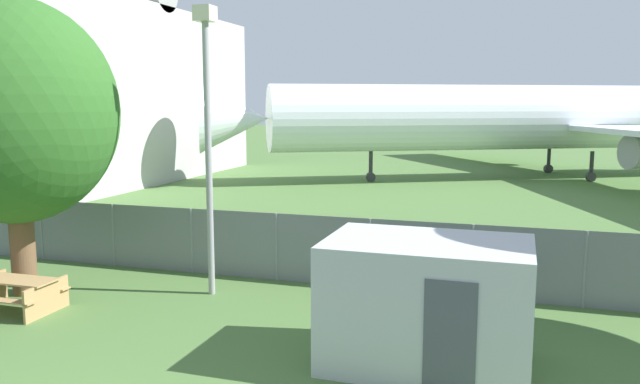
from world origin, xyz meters
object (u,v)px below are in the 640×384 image
Objects in this scene: portable_cabin at (427,303)px; tree_near_hangar at (13,112)px; tree_left_of_cabin at (45,100)px; picnic_bench_near_cabin at (14,290)px; airplane at (553,118)px.

tree_near_hangar reaches higher than portable_cabin.
tree_near_hangar reaches higher than tree_left_of_cabin.
portable_cabin reaches higher than picnic_bench_near_cabin.
tree_near_hangar is 1.02× the size of tree_left_of_cabin.
airplane reaches higher than tree_near_hangar.
airplane is 20.42× the size of picnic_bench_near_cabin.
tree_left_of_cabin is (-17.31, -24.83, 1.03)m from airplane.
tree_near_hangar is (-10.14, 1.29, 3.36)m from portable_cabin.
tree_near_hangar is at bearing 123.09° from picnic_bench_near_cabin.
airplane reaches higher than tree_left_of_cabin.
portable_cabin is 1.82× the size of picnic_bench_near_cabin.
portable_cabin is 0.51× the size of tree_left_of_cabin.
tree_left_of_cabin is at bearing 27.33° from airplane.
tree_left_of_cabin is at bearing 155.32° from portable_cabin.
portable_cabin is 0.50× the size of tree_near_hangar.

